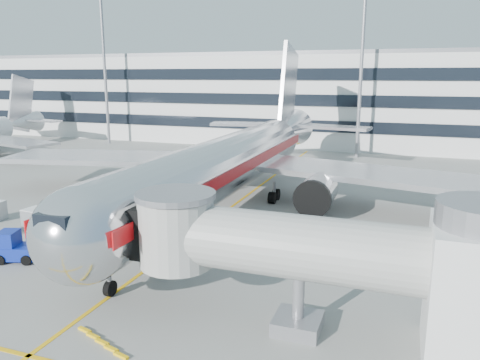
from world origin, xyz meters
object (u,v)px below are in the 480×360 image
(belt_loader, at_px, (90,227))
(main_jet, at_px, (234,160))
(baggage_tug, at_px, (15,248))
(ramp_worker, at_px, (77,253))
(cargo_container_right, at_px, (36,219))

(belt_loader, bearing_deg, main_jet, 56.80)
(main_jet, xyz_separation_m, baggage_tug, (-8.79, -17.52, -3.36))
(baggage_tug, relative_size, ramp_worker, 1.91)
(belt_loader, relative_size, cargo_container_right, 2.45)
(main_jet, relative_size, baggage_tug, 16.82)
(main_jet, bearing_deg, cargo_container_right, -135.82)
(baggage_tug, xyz_separation_m, cargo_container_right, (-3.48, 5.60, -0.04))
(belt_loader, bearing_deg, cargo_container_right, -174.96)
(main_jet, distance_m, ramp_worker, 17.69)
(belt_loader, height_order, baggage_tug, baggage_tug)
(baggage_tug, bearing_deg, cargo_container_right, 121.86)
(baggage_tug, xyz_separation_m, ramp_worker, (4.26, 0.77, -0.08))
(ramp_worker, bearing_deg, baggage_tug, 155.73)
(ramp_worker, bearing_deg, cargo_container_right, 113.53)
(main_jet, bearing_deg, baggage_tug, -116.64)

